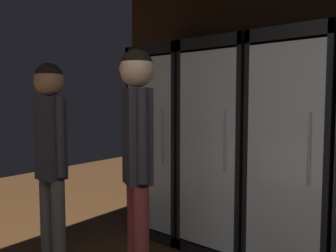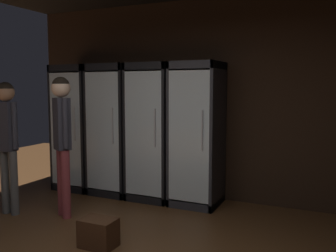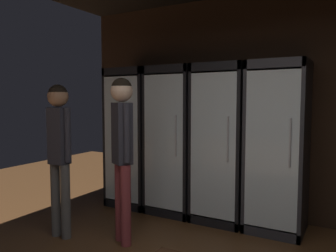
% 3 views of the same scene
% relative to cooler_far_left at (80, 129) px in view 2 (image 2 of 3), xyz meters
% --- Properties ---
extents(wall_back, '(6.00, 0.06, 2.80)m').
position_rel_cooler_far_left_xyz_m(wall_back, '(2.14, 0.32, 0.47)').
color(wall_back, black).
rests_on(wall_back, ground).
extents(cooler_far_left, '(0.63, 0.65, 1.91)m').
position_rel_cooler_far_left_xyz_m(cooler_far_left, '(0.00, 0.00, 0.00)').
color(cooler_far_left, black).
rests_on(cooler_far_left, ground).
extents(cooler_left, '(0.63, 0.65, 1.91)m').
position_rel_cooler_far_left_xyz_m(cooler_left, '(0.65, 0.00, 0.01)').
color(cooler_left, black).
rests_on(cooler_left, ground).
extents(cooler_center, '(0.63, 0.65, 1.91)m').
position_rel_cooler_far_left_xyz_m(cooler_center, '(1.31, -0.00, 0.00)').
color(cooler_center, black).
rests_on(cooler_center, ground).
extents(cooler_right, '(0.63, 0.65, 1.91)m').
position_rel_cooler_far_left_xyz_m(cooler_right, '(1.96, -0.00, 0.01)').
color(cooler_right, '#2B2B30').
rests_on(cooler_right, ground).
extents(shopper_near, '(0.28, 0.24, 1.70)m').
position_rel_cooler_far_left_xyz_m(shopper_near, '(0.65, -1.18, 0.15)').
color(shopper_near, brown).
rests_on(shopper_near, ground).
extents(shopper_far, '(0.31, 0.22, 1.64)m').
position_rel_cooler_far_left_xyz_m(shopper_far, '(-0.02, -1.39, 0.11)').
color(shopper_far, '#4C4C4C').
rests_on(shopper_far, ground).
extents(wine_crate_floor, '(0.35, 0.25, 0.28)m').
position_rel_cooler_far_left_xyz_m(wine_crate_floor, '(1.55, -1.73, -0.79)').
color(wine_crate_floor, '#3D2314').
rests_on(wine_crate_floor, ground).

